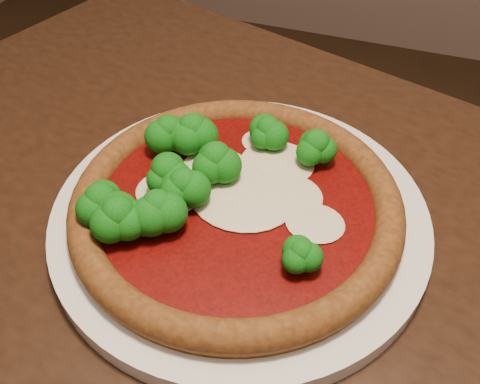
% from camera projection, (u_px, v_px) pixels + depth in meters
% --- Properties ---
extents(dining_table, '(1.31, 1.05, 0.75)m').
position_uv_depth(dining_table, '(290.00, 375.00, 0.51)').
color(dining_table, black).
rests_on(dining_table, floor).
extents(plate, '(0.34, 0.34, 0.02)m').
position_uv_depth(plate, '(240.00, 216.00, 0.50)').
color(plate, white).
rests_on(plate, dining_table).
extents(pizza, '(0.30, 0.30, 0.06)m').
position_uv_depth(pizza, '(227.00, 197.00, 0.48)').
color(pizza, brown).
rests_on(pizza, plate).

